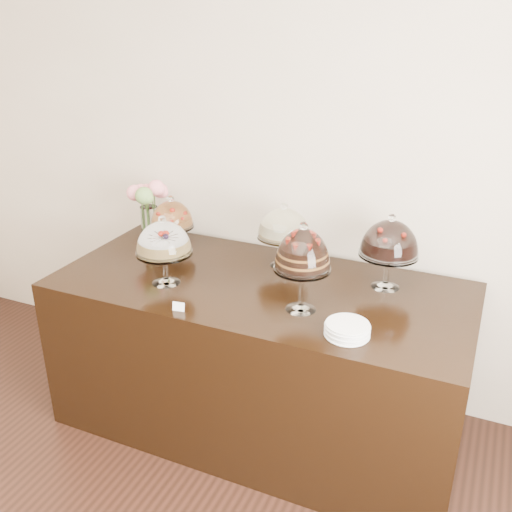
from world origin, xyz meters
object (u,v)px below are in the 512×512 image
at_px(display_counter, 260,356).
at_px(flower_vase, 148,201).
at_px(cake_stand_sugar_sponge, 164,241).
at_px(cake_stand_cheesecake, 284,226).
at_px(plate_stack, 347,330).
at_px(cake_stand_choco_layer, 303,253).
at_px(cake_stand_fruit_tart, 172,217).
at_px(cake_stand_dark_choco, 390,241).

bearing_deg(display_counter, flower_vase, 159.94).
xyz_separation_m(cake_stand_sugar_sponge, cake_stand_cheesecake, (0.49, 0.46, -0.00)).
bearing_deg(plate_stack, display_counter, 150.23).
bearing_deg(cake_stand_sugar_sponge, cake_stand_choco_layer, 1.06).
distance_m(cake_stand_sugar_sponge, plate_stack, 1.05).
height_order(cake_stand_cheesecake, cake_stand_fruit_tart, cake_stand_cheesecake).
bearing_deg(flower_vase, cake_stand_cheesecake, -3.36).
relative_size(cake_stand_choco_layer, cake_stand_cheesecake, 1.21).
distance_m(cake_stand_cheesecake, cake_stand_fruit_tart, 0.71).
xyz_separation_m(cake_stand_choco_layer, plate_stack, (0.27, -0.15, -0.26)).
xyz_separation_m(cake_stand_dark_choco, plate_stack, (-0.05, -0.56, -0.23)).
distance_m(cake_stand_choco_layer, plate_stack, 0.41).
relative_size(display_counter, cake_stand_cheesecake, 5.94).
height_order(cake_stand_choco_layer, flower_vase, cake_stand_choco_layer).
relative_size(cake_stand_sugar_sponge, cake_stand_fruit_tart, 1.14).
xyz_separation_m(display_counter, cake_stand_cheesecake, (0.02, 0.27, 0.69)).
relative_size(flower_vase, plate_stack, 1.94).
distance_m(display_counter, flower_vase, 1.18).
relative_size(display_counter, plate_stack, 11.13).
distance_m(display_counter, cake_stand_choco_layer, 0.82).
height_order(cake_stand_choco_layer, cake_stand_dark_choco, cake_stand_choco_layer).
distance_m(display_counter, cake_stand_dark_choco, 0.96).
xyz_separation_m(display_counter, cake_stand_dark_choco, (0.61, 0.23, 0.71)).
relative_size(cake_stand_cheesecake, plate_stack, 1.87).
xyz_separation_m(display_counter, cake_stand_sugar_sponge, (-0.46, -0.19, 0.69)).
distance_m(display_counter, cake_stand_sugar_sponge, 0.85).
bearing_deg(cake_stand_dark_choco, display_counter, -159.05).
relative_size(display_counter, flower_vase, 5.73).
relative_size(cake_stand_fruit_tart, plate_stack, 1.67).
relative_size(cake_stand_choco_layer, flower_vase, 1.17).
height_order(display_counter, cake_stand_fruit_tart, cake_stand_fruit_tart).
bearing_deg(display_counter, cake_stand_sugar_sponge, -157.90).
height_order(display_counter, flower_vase, flower_vase).
height_order(cake_stand_choco_layer, cake_stand_cheesecake, cake_stand_choco_layer).
relative_size(cake_stand_dark_choco, cake_stand_fruit_tart, 1.22).
relative_size(cake_stand_sugar_sponge, plate_stack, 1.90).
bearing_deg(cake_stand_cheesecake, cake_stand_choco_layer, -59.13).
bearing_deg(cake_stand_fruit_tart, cake_stand_choco_layer, -23.34).
height_order(cake_stand_dark_choco, cake_stand_fruit_tart, cake_stand_dark_choco).
distance_m(display_counter, cake_stand_cheesecake, 0.74).
bearing_deg(cake_stand_sugar_sponge, plate_stack, -7.51).
bearing_deg(cake_stand_sugar_sponge, display_counter, 22.10).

